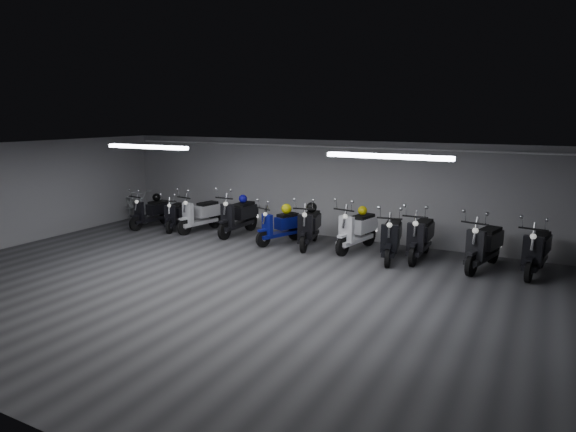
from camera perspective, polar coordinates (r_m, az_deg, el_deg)
The scene contains 24 objects.
floor at distance 10.53m, azimuth -6.85°, elevation -8.01°, with size 14.00×10.00×0.01m, color #363638.
ceiling at distance 9.95m, azimuth -7.24°, elevation 7.42°, with size 14.00×10.00×0.01m, color gray.
back_wall at distance 14.47m, azimuth 4.40°, elevation 3.14°, with size 14.00×0.01×2.80m, color gray.
left_wall at distance 15.24m, azimuth -29.19°, elevation 2.13°, with size 0.01×10.00×2.80m, color gray.
fluor_strip_left at distance 12.64m, azimuth -15.85°, elevation 7.64°, with size 2.40×0.18×0.08m, color white.
fluor_strip_right at distance 9.54m, azimuth 11.41°, elevation 6.72°, with size 2.40×0.18×0.08m, color white.
conduit at distance 14.26m, azimuth 4.33°, elevation 7.95°, with size 0.05×0.05×13.60m, color white.
scooter_0 at distance 16.22m, azimuth -15.48°, elevation 0.99°, with size 0.58×1.75×1.31m, color black, non-canonical shape.
scooter_1 at distance 15.73m, azimuth -12.86°, elevation 0.66°, with size 0.55×1.66×1.23m, color black, non-canonical shape.
scooter_2 at distance 15.31m, azimuth -10.08°, elevation 0.80°, with size 0.63×1.88×1.40m, color silver, non-canonical shape.
scooter_3 at distance 14.70m, azimuth -5.79°, elevation 0.66°, with size 0.67×2.00×1.49m, color black, non-canonical shape.
scooter_4 at distance 13.66m, azimuth -0.95°, elevation -0.52°, with size 0.58×1.75×1.30m, color navy, non-canonical shape.
scooter_5 at distance 13.34m, azimuth 2.46°, elevation -0.54°, with size 0.64×1.92×1.43m, color black, non-canonical shape.
scooter_6 at distance 13.04m, azimuth 7.89°, elevation -0.84°, with size 0.66×1.97×1.47m, color white, non-canonical shape.
scooter_7 at distance 12.35m, azimuth 11.82°, elevation -1.71°, with size 0.65×1.95×1.45m, color black, non-canonical shape.
scooter_8 at distance 12.56m, azimuth 14.98°, elevation -1.58°, with size 0.66×1.99×1.48m, color black, non-canonical shape.
scooter_9 at distance 12.19m, azimuth 21.61°, elevation -2.38°, with size 0.67×2.00×1.49m, color black, non-canonical shape.
bicycle at distance 17.39m, azimuth -17.19°, elevation 1.59°, with size 0.72×2.03×1.31m, color silver.
scooter_10 at distance 12.27m, azimuth 26.70°, elevation -2.83°, with size 0.65×1.94×1.44m, color black, non-canonical shape.
helmet_0 at distance 13.53m, azimuth 2.73°, elevation 1.00°, with size 0.29×0.29×0.29m, color black.
helmet_1 at distance 14.87m, azimuth -5.19°, elevation 1.98°, with size 0.25×0.25×0.25m, color #100D97.
helmet_2 at distance 13.76m, azimuth -0.18°, elevation 0.84°, with size 0.29×0.29×0.29m, color #F1EC0E.
helmet_3 at distance 13.22m, azimuth 8.55°, elevation 0.63°, with size 0.25×0.25×0.25m, color #D3BE0C.
helmet_4 at distance 16.32m, azimuth -14.86°, elevation 2.09°, with size 0.25×0.25×0.25m, color black.
Camera 1 is at (5.72, -8.11, 3.50)m, focal length 30.98 mm.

